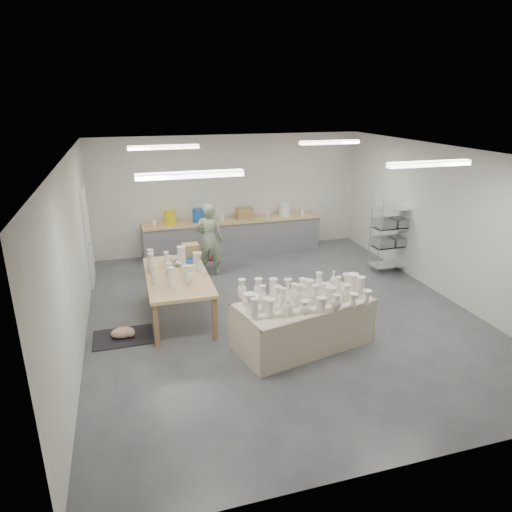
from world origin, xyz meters
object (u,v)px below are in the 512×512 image
object	(u,v)px
drying_table	(303,320)
work_table	(177,272)
red_stool	(208,259)
potter	(210,239)

from	to	relation	value
drying_table	work_table	world-z (taller)	work_table
drying_table	work_table	xyz separation A→B (m)	(-1.80, 1.75, 0.40)
work_table	red_stool	size ratio (longest dim) A/B	6.32
drying_table	red_stool	bearing A→B (deg)	89.70
drying_table	red_stool	size ratio (longest dim) A/B	6.80
work_table	potter	bearing A→B (deg)	62.73
potter	drying_table	bearing A→B (deg)	120.35
drying_table	work_table	distance (m)	2.54
potter	red_stool	xyz separation A→B (m)	(-0.00, 0.27, -0.56)
drying_table	potter	xyz separation A→B (m)	(-0.85, 3.56, 0.40)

